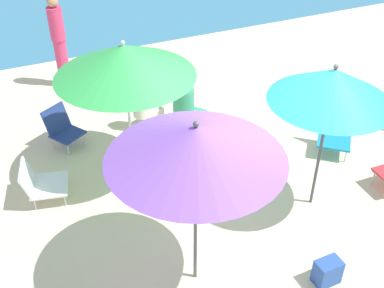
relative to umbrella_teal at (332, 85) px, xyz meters
The scene contains 13 objects.
ground_plane 1.90m from the umbrella_teal, 152.91° to the left, with size 40.00×40.00×0.00m, color beige.
umbrella_teal is the anchor object (origin of this frame).
umbrella_green 2.61m from the umbrella_teal, 140.72° to the left, with size 1.88×1.88×2.09m.
umbrella_purple 2.07m from the umbrella_teal, 165.37° to the right, with size 1.79×1.79×2.15m.
beach_chair_a 2.05m from the umbrella_teal, 40.58° to the left, with size 0.74×0.75×0.65m.
beach_chair_b 4.03m from the umbrella_teal, 154.65° to the left, with size 0.69×0.67×0.56m.
beach_chair_d 4.23m from the umbrella_teal, 135.32° to the left, with size 0.65×0.67×0.65m.
beach_chair_e 2.07m from the umbrella_teal, 152.36° to the left, with size 0.65×0.64×0.56m.
person_a 2.92m from the umbrella_teal, 108.32° to the left, with size 0.54×0.57×0.94m.
person_b 3.38m from the umbrella_teal, 117.95° to the left, with size 0.53×0.40×0.94m.
person_c 1.96m from the umbrella_teal, 128.56° to the left, with size 0.42×0.55×0.90m.
person_d 5.45m from the umbrella_teal, 116.12° to the left, with size 0.27×0.27×1.76m.
beach_bag 2.15m from the umbrella_teal, 118.52° to the right, with size 0.30×0.20×0.32m, color #2D519E.
Camera 1 is at (-3.07, -4.17, 4.52)m, focal length 45.26 mm.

